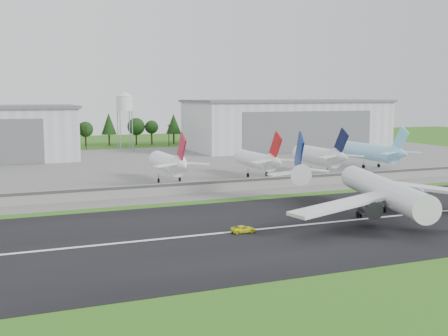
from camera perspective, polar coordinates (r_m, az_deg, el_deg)
name	(u,v)px	position (r m, az deg, el deg)	size (l,w,h in m)	color
ground	(349,234)	(115.27, 12.62, -6.56)	(600.00, 600.00, 0.00)	#275514
runway	(322,223)	(123.37, 9.97, -5.55)	(320.00, 60.00, 0.10)	black
runway_centerline	(322,223)	(123.35, 9.97, -5.52)	(220.00, 1.00, 0.02)	white
apron	(173,165)	(222.92, -5.18, 0.30)	(320.00, 150.00, 0.10)	slate
blast_fence	(239,185)	(162.17, 1.53, -1.70)	(240.00, 0.61, 3.50)	gray
hangar_east	(287,124)	(292.33, 6.39, 4.44)	(102.00, 47.00, 25.20)	silver
water_tower	(124,101)	(282.98, -10.09, 6.70)	(8.40, 8.40, 29.40)	#99999E
utility_poles	(129,148)	(299.94, -9.65, 2.04)	(230.00, 3.00, 12.00)	black
treeline	(123,145)	(314.55, -10.24, 2.27)	(320.00, 16.00, 22.00)	black
main_airliner	(385,197)	(131.06, 16.00, -2.80)	(54.84, 58.11, 18.17)	white
ground_vehicle	(243,229)	(113.25, 1.97, -6.22)	(2.33, 5.05, 1.40)	yellow
parked_jet_red_a	(170,163)	(176.84, -5.48, 0.47)	(7.36, 31.29, 16.73)	white
parked_jet_red_b	(259,160)	(187.97, 3.61, 0.81)	(7.36, 31.29, 16.44)	white
parked_jet_navy	(322,156)	(199.64, 9.89, 1.23)	(7.36, 31.29, 16.92)	silver
parked_jet_skyblue	(374,152)	(218.45, 14.99, 1.60)	(7.36, 37.29, 16.91)	#93D8FF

